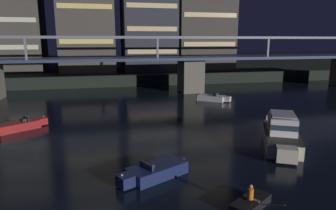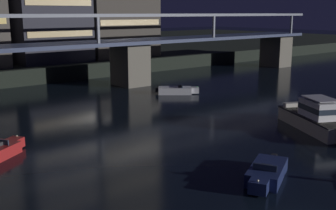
{
  "view_description": "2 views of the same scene",
  "coord_description": "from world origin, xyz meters",
  "views": [
    {
      "loc": [
        0.27,
        -13.45,
        8.73
      ],
      "look_at": [
        7.02,
        15.69,
        2.36
      ],
      "focal_mm": 32.51,
      "sensor_mm": 36.0,
      "label": 1
    },
    {
      "loc": [
        -15.29,
        -9.27,
        9.53
      ],
      "look_at": [
        5.2,
        15.66,
        2.35
      ],
      "focal_mm": 44.47,
      "sensor_mm": 36.0,
      "label": 2
    }
  ],
  "objects": [
    {
      "name": "dinghy_with_paddler",
      "position": [
        7.88,
        -0.11,
        0.28
      ],
      "size": [
        2.77,
        2.7,
        1.36
      ],
      "color": "black",
      "rests_on": "ground"
    },
    {
      "name": "cabin_cruiser_near_left",
      "position": [
        15.26,
        8.54,
        1.05
      ],
      "size": [
        6.12,
        9.05,
        2.79
      ],
      "color": "beige",
      "rests_on": "ground"
    },
    {
      "name": "tower_west_tall",
      "position": [
        -16.86,
        56.64,
        15.39
      ],
      "size": [
        12.75,
        8.93,
        26.69
      ],
      "color": "#423D38",
      "rests_on": "far_riverbank"
    },
    {
      "name": "speedboat_mid_left",
      "position": [
        -7.54,
        18.39,
        0.41
      ],
      "size": [
        4.78,
        3.82,
        1.16
      ],
      "color": "maroon",
      "rests_on": "ground"
    },
    {
      "name": "far_riverbank",
      "position": [
        0.0,
        84.63,
        1.1
      ],
      "size": [
        240.0,
        80.0,
        2.2
      ],
      "primitive_type": "cube",
      "color": "black",
      "rests_on": "ground"
    },
    {
      "name": "speedboat_far_center",
      "position": [
        16.63,
        27.94,
        0.41
      ],
      "size": [
        4.61,
        4.12,
        1.16
      ],
      "color": "silver",
      "rests_on": "ground"
    },
    {
      "name": "river_bridge",
      "position": [
        0.0,
        36.63,
        4.34
      ],
      "size": [
        101.3,
        6.4,
        9.38
      ],
      "color": "#605B51",
      "rests_on": "ground"
    },
    {
      "name": "tower_east_low",
      "position": [
        23.16,
        51.63,
        16.81
      ],
      "size": [
        12.21,
        9.51,
        29.53
      ],
      "color": "#38332D",
      "rests_on": "far_riverbank"
    },
    {
      "name": "tower_east_tall",
      "position": [
        11.14,
        52.31,
        13.28
      ],
      "size": [
        10.83,
        10.74,
        22.46
      ],
      "color": "#282833",
      "rests_on": "far_riverbank"
    },
    {
      "name": "speedboat_mid_center",
      "position": [
        3.56,
        4.64,
        0.41
      ],
      "size": [
        4.94,
        3.41,
        1.16
      ],
      "color": "#19234C",
      "rests_on": "ground"
    }
  ]
}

